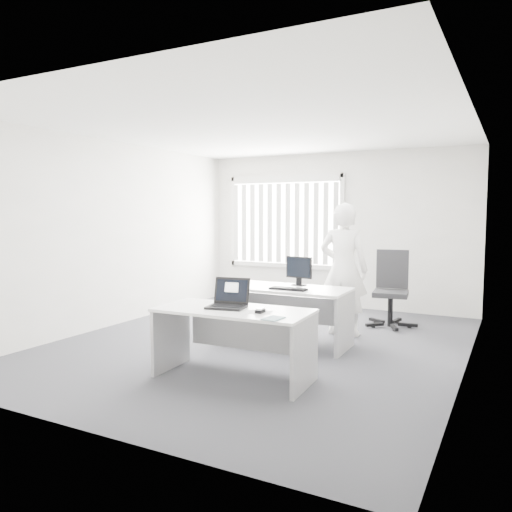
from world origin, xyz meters
The scene contains 18 objects.
ground centered at (0.00, 0.00, 0.00)m, with size 6.00×6.00×0.00m, color #414046.
wall_back centered at (0.00, 3.00, 1.40)m, with size 5.00×0.02×2.80m, color silver.
wall_front centered at (0.00, -3.00, 1.40)m, with size 5.00×0.02×2.80m, color silver.
wall_left centered at (-2.50, 0.00, 1.40)m, with size 0.02×6.00×2.80m, color silver.
wall_right centered at (2.50, 0.00, 1.40)m, with size 0.02×6.00×2.80m, color silver.
ceiling centered at (0.00, 0.00, 2.80)m, with size 5.00×6.00×0.02m, color silver.
window centered at (-1.00, 2.96, 1.55)m, with size 2.32×0.06×1.76m, color silver.
blinds centered at (-1.00, 2.90, 1.52)m, with size 2.20×0.10×1.50m, color silver, non-canonical shape.
desk_near centered at (0.38, -1.35, 0.53)m, with size 1.63×0.82×0.73m.
desk_far centered at (0.30, 0.14, 0.54)m, with size 1.66×0.79×0.75m.
office_chair centered at (1.28, 1.85, 0.36)m, with size 0.74×0.74×1.15m.
person centered at (0.81, 0.99, 0.93)m, with size 0.68×0.45×1.86m, color white.
laptop centered at (0.29, -1.36, 0.88)m, with size 0.39×0.35×0.30m, color black, non-canonical shape.
paper_sheet centered at (0.68, -1.39, 0.73)m, with size 0.29×0.20×0.00m, color silver.
mouse centered at (0.72, -1.41, 0.76)m, with size 0.07×0.12×0.05m, color silver, non-canonical shape.
booklet centered at (0.96, -1.60, 0.74)m, with size 0.15×0.21×0.01m, color white.
keyboard centered at (0.42, -0.05, 0.77)m, with size 0.48×0.16×0.02m, color black.
monitor centered at (0.39, 0.37, 0.95)m, with size 0.39×0.12×0.39m, color black, non-canonical shape.
Camera 1 is at (2.94, -5.75, 1.73)m, focal length 35.00 mm.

